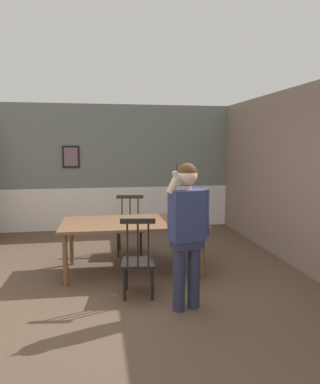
% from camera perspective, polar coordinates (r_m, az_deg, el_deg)
% --- Properties ---
extents(ground_plane, '(7.99, 7.99, 0.00)m').
position_cam_1_polar(ground_plane, '(4.92, -4.43, -15.20)').
color(ground_plane, brown).
extents(room_back_partition, '(5.26, 0.17, 2.77)m').
position_cam_1_polar(room_back_partition, '(8.18, -6.99, 3.52)').
color(room_back_partition, slate).
rests_on(room_back_partition, ground_plane).
extents(dining_table, '(2.13, 1.12, 0.76)m').
position_cam_1_polar(dining_table, '(5.40, -4.24, -5.40)').
color(dining_table, brown).
rests_on(dining_table, ground_plane).
extents(chair_near_window, '(0.54, 0.54, 1.00)m').
position_cam_1_polar(chair_near_window, '(6.35, -4.79, -5.47)').
color(chair_near_window, '#2D2319').
rests_on(chair_near_window, ground_plane).
extents(chair_by_doorway, '(0.47, 0.47, 1.03)m').
position_cam_1_polar(chair_by_doorway, '(4.57, -3.42, -10.66)').
color(chair_by_doorway, black).
rests_on(chair_by_doorway, ground_plane).
extents(person_figure, '(0.53, 0.30, 1.70)m').
position_cam_1_polar(person_figure, '(4.11, 4.36, -5.47)').
color(person_figure, '#282E49').
rests_on(person_figure, ground_plane).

